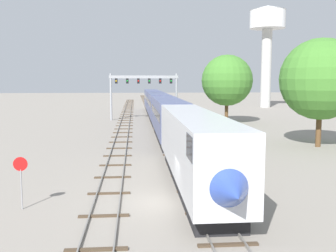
% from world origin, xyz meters
% --- Properties ---
extents(ground_plane, '(400.00, 400.00, 0.00)m').
position_xyz_m(ground_plane, '(0.00, 0.00, 0.00)').
color(ground_plane, gray).
extents(track_main, '(2.60, 200.00, 0.16)m').
position_xyz_m(track_main, '(2.00, 60.00, 0.07)').
color(track_main, slate).
rests_on(track_main, ground).
extents(track_near, '(2.60, 160.00, 0.16)m').
position_xyz_m(track_near, '(-3.50, 40.00, 0.07)').
color(track_near, slate).
rests_on(track_near, ground).
extents(passenger_train, '(3.04, 81.07, 4.80)m').
position_xyz_m(passenger_train, '(2.00, 34.08, 2.60)').
color(passenger_train, silver).
rests_on(passenger_train, ground).
extents(signal_gantry, '(12.10, 0.49, 8.15)m').
position_xyz_m(signal_gantry, '(-0.25, 46.96, 6.02)').
color(signal_gantry, '#999BA0').
rests_on(signal_gantry, ground).
extents(water_tower, '(9.06, 9.06, 25.75)m').
position_xyz_m(water_tower, '(31.88, 76.68, 19.96)').
color(water_tower, beige).
rests_on(water_tower, ground).
extents(stop_sign, '(0.76, 0.08, 2.88)m').
position_xyz_m(stop_sign, '(-8.00, -0.43, 1.87)').
color(stop_sign, gray).
rests_on(stop_sign, ground).
extents(trackside_tree_left, '(8.45, 8.45, 11.30)m').
position_xyz_m(trackside_tree_left, '(17.34, 17.45, 7.07)').
color(trackside_tree_left, brown).
rests_on(trackside_tree_left, ground).
extents(trackside_tree_mid, '(8.15, 8.15, 11.04)m').
position_xyz_m(trackside_tree_mid, '(12.88, 39.95, 6.95)').
color(trackside_tree_mid, brown).
rests_on(trackside_tree_mid, ground).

